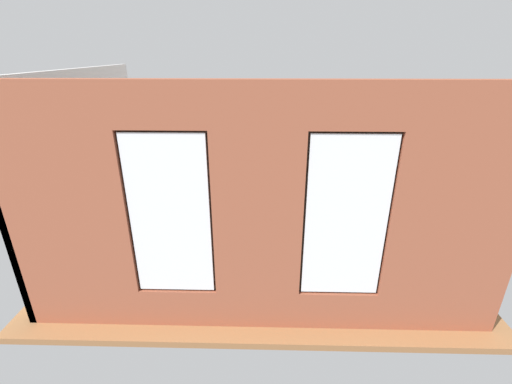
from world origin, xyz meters
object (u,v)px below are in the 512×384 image
(remote_silver, at_px, (249,211))
(potted_plant_foreground_right, at_px, (157,174))
(couch_by_window, at_px, (217,275))
(media_console, at_px, (126,217))
(tv_flatscreen, at_px, (121,189))
(potted_plant_between_couches, at_px, (304,251))
(potted_plant_beside_window_right, at_px, (136,261))
(remote_black, at_px, (269,209))
(papasan_chair, at_px, (247,187))
(potted_plant_mid_room_small, at_px, (282,196))
(cup_ceramic, at_px, (227,212))
(remote_gray, at_px, (254,214))
(coffee_table, at_px, (249,214))
(potted_plant_by_left_couch, at_px, (357,211))
(potted_plant_corner_near_left, at_px, (370,171))
(potted_plant_near_tv, at_px, (133,230))
(candle_jar, at_px, (240,207))
(couch_left, at_px, (398,243))
(potted_plant_corner_far_left, at_px, (439,269))

(remote_silver, bearing_deg, potted_plant_foreground_right, -179.18)
(couch_by_window, height_order, media_console, couch_by_window)
(tv_flatscreen, height_order, potted_plant_between_couches, potted_plant_between_couches)
(remote_silver, height_order, potted_plant_between_couches, potted_plant_between_couches)
(potted_plant_beside_window_right, bearing_deg, remote_black, -131.45)
(papasan_chair, bearing_deg, potted_plant_beside_window_right, 67.25)
(potted_plant_mid_room_small, bearing_deg, cup_ceramic, 40.77)
(remote_gray, height_order, papasan_chair, papasan_chair)
(coffee_table, height_order, papasan_chair, papasan_chair)
(potted_plant_by_left_couch, bearing_deg, coffee_table, 8.72)
(couch_by_window, xyz_separation_m, potted_plant_corner_near_left, (-3.33, -3.60, 0.52))
(couch_by_window, distance_m, potted_plant_near_tv, 2.02)
(candle_jar, xyz_separation_m, potted_plant_corner_near_left, (-3.11, -1.44, 0.35))
(couch_left, height_order, coffee_table, couch_left)
(potted_plant_corner_far_left, bearing_deg, tv_flatscreen, -21.16)
(coffee_table, height_order, remote_gray, remote_gray)
(couch_left, height_order, remote_silver, couch_left)
(potted_plant_near_tv, bearing_deg, potted_plant_by_left_couch, -163.34)
(remote_silver, bearing_deg, couch_by_window, -68.13)
(remote_black, bearing_deg, potted_plant_near_tv, -130.21)
(remote_gray, distance_m, papasan_chair, 1.56)
(coffee_table, bearing_deg, potted_plant_mid_room_small, -129.11)
(couch_by_window, distance_m, potted_plant_mid_room_small, 3.19)
(potted_plant_corner_far_left, bearing_deg, couch_left, -82.57)
(potted_plant_between_couches, bearing_deg, media_console, -29.29)
(media_console, distance_m, papasan_chair, 2.92)
(potted_plant_near_tv, bearing_deg, potted_plant_beside_window_right, 112.38)
(couch_left, xyz_separation_m, potted_plant_corner_near_left, (-0.14, -2.54, 0.53))
(cup_ceramic, bearing_deg, potted_plant_mid_room_small, -139.23)
(papasan_chair, height_order, potted_plant_corner_near_left, potted_plant_corner_near_left)
(potted_plant_foreground_right, relative_size, potted_plant_between_couches, 0.94)
(potted_plant_mid_room_small, xyz_separation_m, potted_plant_beside_window_right, (2.36, 3.07, 0.22))
(couch_left, relative_size, media_console, 1.85)
(remote_silver, height_order, papasan_chair, papasan_chair)
(potted_plant_foreground_right, distance_m, potted_plant_between_couches, 4.79)
(remote_gray, distance_m, media_console, 2.77)
(remote_silver, xyz_separation_m, remote_black, (-0.42, -0.14, 0.00))
(potted_plant_by_left_couch, xyz_separation_m, potted_plant_between_couches, (1.45, 2.38, 0.46))
(couch_left, bearing_deg, candle_jar, -115.39)
(cup_ceramic, bearing_deg, potted_plant_foreground_right, -40.08)
(remote_black, relative_size, potted_plant_between_couches, 0.12)
(potted_plant_between_couches, bearing_deg, remote_gray, -66.65)
(couch_by_window, relative_size, potted_plant_mid_room_small, 2.75)
(potted_plant_beside_window_right, height_order, potted_plant_corner_near_left, potted_plant_corner_near_left)
(remote_black, relative_size, potted_plant_foreground_right, 0.13)
(couch_left, height_order, potted_plant_between_couches, potted_plant_between_couches)
(candle_jar, relative_size, potted_plant_foreground_right, 0.08)
(cup_ceramic, xyz_separation_m, potted_plant_between_couches, (-1.39, 1.89, 0.28))
(couch_by_window, bearing_deg, cup_ceramic, -88.55)
(couch_left, distance_m, potted_plant_corner_far_left, 1.19)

